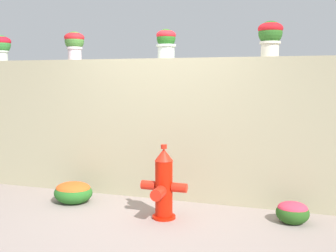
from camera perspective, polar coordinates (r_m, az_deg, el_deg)
name	(u,v)px	position (r m, az deg, el deg)	size (l,w,h in m)	color
ground_plane	(137,223)	(4.75, -4.47, -13.59)	(24.00, 24.00, 0.00)	gray
stone_wall	(167,128)	(5.59, -0.09, -0.35)	(6.29, 0.40, 1.92)	tan
potted_plant_0	(1,45)	(6.95, -22.62, 10.55)	(0.30, 0.30, 0.41)	silver
potted_plant_1	(74,42)	(6.13, -13.16, 11.49)	(0.29, 0.29, 0.41)	silver
potted_plant_2	(166,41)	(5.59, -0.27, 11.92)	(0.27, 0.27, 0.40)	silver
potted_plant_3	(270,35)	(5.35, 14.33, 12.42)	(0.32, 0.32, 0.46)	beige
fire_hydrant	(163,186)	(4.77, -0.65, -8.48)	(0.56, 0.43, 0.89)	red
flower_bush_left	(293,211)	(4.91, 17.28, -11.52)	(0.38, 0.34, 0.26)	#26531A
flower_bush_right	(73,191)	(5.58, -13.31, -9.03)	(0.52, 0.47, 0.29)	#276823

